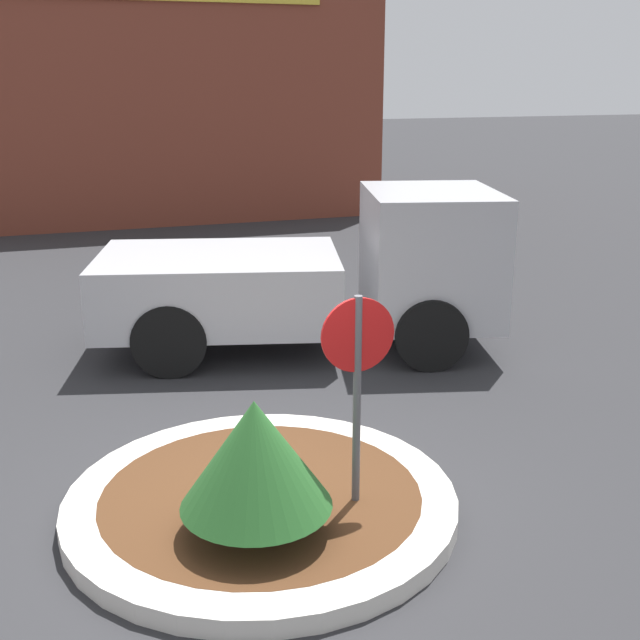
# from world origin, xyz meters

# --- Properties ---
(ground_plane) EXTENTS (120.00, 120.00, 0.00)m
(ground_plane) POSITION_xyz_m (0.00, 0.00, 0.00)
(ground_plane) COLOR #2D2D30
(traffic_island) EXTENTS (3.54, 3.54, 0.18)m
(traffic_island) POSITION_xyz_m (0.00, 0.00, 0.09)
(traffic_island) COLOR beige
(traffic_island) RESTS_ON ground_plane
(stop_sign) EXTENTS (0.65, 0.07, 2.06)m
(stop_sign) POSITION_xyz_m (0.78, -0.36, 1.42)
(stop_sign) COLOR #4C4C51
(stop_sign) RESTS_ON ground_plane
(island_shrub) EXTENTS (1.25, 1.25, 1.17)m
(island_shrub) POSITION_xyz_m (-0.19, -0.61, 0.89)
(island_shrub) COLOR brown
(island_shrub) RESTS_ON traffic_island
(utility_truck) EXTENTS (5.92, 3.48, 2.26)m
(utility_truck) POSITION_xyz_m (1.96, 4.18, 1.09)
(utility_truck) COLOR #B2B2B7
(utility_truck) RESTS_ON ground_plane
(storefront_building) EXTENTS (12.20, 6.07, 6.73)m
(storefront_building) POSITION_xyz_m (1.01, 17.45, 3.37)
(storefront_building) COLOR brown
(storefront_building) RESTS_ON ground_plane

